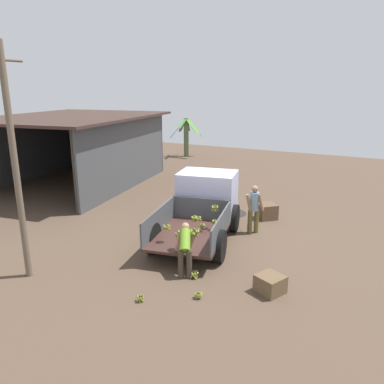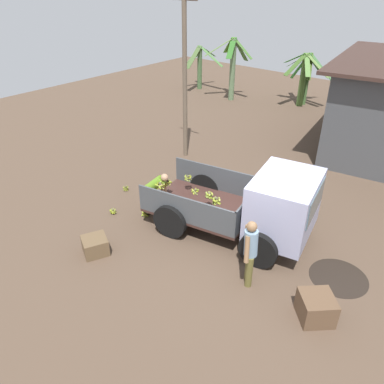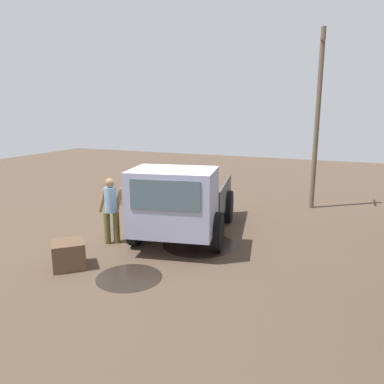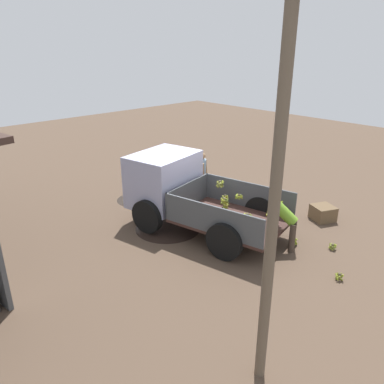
{
  "view_description": "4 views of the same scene",
  "coord_description": "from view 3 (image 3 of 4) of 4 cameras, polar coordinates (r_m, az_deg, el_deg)",
  "views": [
    {
      "loc": [
        -10.95,
        -5.01,
        4.85
      ],
      "look_at": [
        -0.46,
        0.45,
        1.52
      ],
      "focal_mm": 35.0,
      "sensor_mm": 36.0,
      "label": 1
    },
    {
      "loc": [
        3.89,
        -7.04,
        6.21
      ],
      "look_at": [
        -1.82,
        -0.31,
        1.0
      ],
      "focal_mm": 35.0,
      "sensor_mm": 36.0,
      "label": 2
    },
    {
      "loc": [
        8.27,
        4.15,
        3.36
      ],
      "look_at": [
        -0.71,
        0.3,
        1.19
      ],
      "focal_mm": 35.0,
      "sensor_mm": 36.0,
      "label": 3
    },
    {
      "loc": [
        -7.48,
        6.88,
        4.91
      ],
      "look_at": [
        -0.5,
        0.26,
        1.1
      ],
      "focal_mm": 35.0,
      "sensor_mm": 36.0,
      "label": 4
    }
  ],
  "objects": [
    {
      "name": "ground",
      "position": [
        9.84,
        -3.29,
        -7.44
      ],
      "size": [
        36.0,
        36.0,
        0.0
      ],
      "primitive_type": "plane",
      "color": "brown"
    },
    {
      "name": "mud_patch_0",
      "position": [
        9.59,
        1.1,
        -7.96
      ],
      "size": [
        1.87,
        1.87,
        0.01
      ],
      "primitive_type": "cylinder",
      "color": "#2C201B",
      "rests_on": "ground"
    },
    {
      "name": "mud_patch_1",
      "position": [
        7.92,
        -9.55,
        -12.71
      ],
      "size": [
        1.35,
        1.35,
        0.01
      ],
      "primitive_type": "cylinder",
      "color": "black",
      "rests_on": "ground"
    },
    {
      "name": "cargo_truck",
      "position": [
        9.3,
        -2.16,
        -1.75
      ],
      "size": [
        4.71,
        2.93,
        2.0
      ],
      "rotation": [
        0.0,
        0.0,
        0.2
      ],
      "color": "#3E2620",
      "rests_on": "ground"
    },
    {
      "name": "utility_pole",
      "position": [
        13.29,
        18.55,
        10.5
      ],
      "size": [
        1.1,
        0.16,
        5.9
      ],
      "color": "brown",
      "rests_on": "ground"
    },
    {
      "name": "person_foreground_visitor",
      "position": [
        9.64,
        -12.26,
        -2.33
      ],
      "size": [
        0.52,
        0.61,
        1.68
      ],
      "rotation": [
        0.0,
        0.0,
        3.74
      ],
      "color": "brown",
      "rests_on": "ground"
    },
    {
      "name": "person_worker_loading",
      "position": [
        12.48,
        0.06,
        0.64
      ],
      "size": [
        0.81,
        0.68,
        1.34
      ],
      "rotation": [
        0.0,
        0.0,
        0.47
      ],
      "color": "#3E3228",
      "rests_on": "ground"
    },
    {
      "name": "banana_bunch_on_ground_0",
      "position": [
        12.84,
        -1.14,
        -2.06
      ],
      "size": [
        0.26,
        0.26,
        0.23
      ],
      "color": "brown",
      "rests_on": "ground"
    },
    {
      "name": "banana_bunch_on_ground_1",
      "position": [
        13.79,
        -1.71,
        -1.15
      ],
      "size": [
        0.2,
        0.2,
        0.18
      ],
      "color": "brown",
      "rests_on": "ground"
    },
    {
      "name": "banana_bunch_on_ground_2",
      "position": [
        14.05,
        3.82,
        -0.92
      ],
      "size": [
        0.21,
        0.21,
        0.18
      ],
      "color": "#4D4532",
      "rests_on": "ground"
    },
    {
      "name": "wooden_crate_0",
      "position": [
        13.52,
        -9.13,
        -1.05
      ],
      "size": [
        0.8,
        0.8,
        0.44
      ],
      "primitive_type": "cube",
      "rotation": [
        0.0,
        0.0,
        5.85
      ],
      "color": "brown",
      "rests_on": "ground"
    },
    {
      "name": "wooden_crate_1",
      "position": [
        8.61,
        -18.31,
        -9.03
      ],
      "size": [
        0.95,
        0.95,
        0.58
      ],
      "primitive_type": "cube",
      "rotation": [
        0.0,
        0.0,
        3.91
      ],
      "color": "brown",
      "rests_on": "ground"
    }
  ]
}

